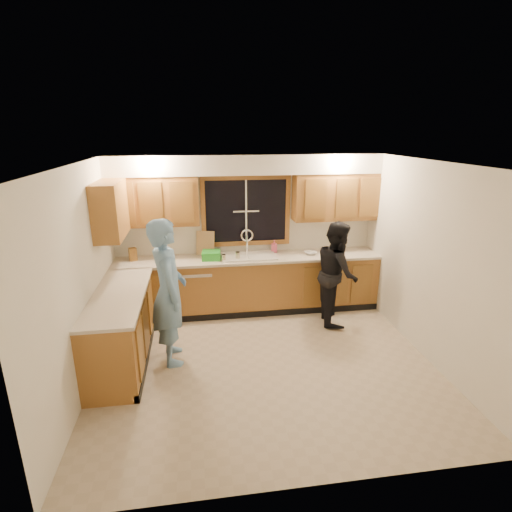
{
  "coord_description": "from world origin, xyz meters",
  "views": [
    {
      "loc": [
        -0.78,
        -4.41,
        2.85
      ],
      "look_at": [
        -0.02,
        0.65,
        1.23
      ],
      "focal_mm": 28.0,
      "sensor_mm": 36.0,
      "label": 1
    }
  ],
  "objects": [
    {
      "name": "countertop_back",
      "position": [
        0.0,
        1.58,
        0.9
      ],
      "size": [
        4.2,
        0.63,
        0.04
      ],
      "primitive_type": "cube",
      "color": "beige",
      "rests_on": "base_cabinets_back"
    },
    {
      "name": "sink",
      "position": [
        0.0,
        1.6,
        0.86
      ],
      "size": [
        0.86,
        0.52,
        0.57
      ],
      "color": "silver",
      "rests_on": "countertop_back"
    },
    {
      "name": "knife_block",
      "position": [
        -1.79,
        1.67,
        1.02
      ],
      "size": [
        0.14,
        0.13,
        0.2
      ],
      "primitive_type": "cube",
      "rotation": [
        0.0,
        0.0,
        0.36
      ],
      "color": "olive",
      "rests_on": "countertop_back"
    },
    {
      "name": "wall_right",
      "position": [
        2.1,
        0.0,
        1.25
      ],
      "size": [
        0.0,
        3.8,
        3.8
      ],
      "primitive_type": "plane",
      "rotation": [
        1.57,
        0.0,
        -1.57
      ],
      "color": "white",
      "rests_on": "ground"
    },
    {
      "name": "dishwasher",
      "position": [
        -0.85,
        1.59,
        0.41
      ],
      "size": [
        0.6,
        0.56,
        0.82
      ],
      "primitive_type": "cube",
      "color": "white",
      "rests_on": "floor"
    },
    {
      "name": "bowl",
      "position": [
        1.01,
        1.58,
        0.94
      ],
      "size": [
        0.24,
        0.24,
        0.05
      ],
      "primitive_type": "imported",
      "rotation": [
        0.0,
        0.0,
        0.3
      ],
      "color": "silver",
      "rests_on": "countertop_back"
    },
    {
      "name": "base_cabinets_left",
      "position": [
        -1.8,
        0.35,
        0.44
      ],
      "size": [
        0.6,
        1.9,
        0.88
      ],
      "primitive_type": "cube",
      "color": "#A1692E",
      "rests_on": "ground"
    },
    {
      "name": "floor",
      "position": [
        0.0,
        0.0,
        0.0
      ],
      "size": [
        4.2,
        4.2,
        0.0
      ],
      "primitive_type": "plane",
      "color": "tan",
      "rests_on": "ground"
    },
    {
      "name": "cutting_board",
      "position": [
        -0.67,
        1.82,
        1.11
      ],
      "size": [
        0.31,
        0.17,
        0.38
      ],
      "primitive_type": "cube",
      "rotation": [
        -0.21,
        0.0,
        -0.24
      ],
      "color": "tan",
      "rests_on": "countertop_back"
    },
    {
      "name": "soffit",
      "position": [
        0.0,
        1.72,
        2.35
      ],
      "size": [
        4.2,
        0.35,
        0.3
      ],
      "primitive_type": "cube",
      "color": "white",
      "rests_on": "wall_back"
    },
    {
      "name": "woman",
      "position": [
        1.26,
        1.02,
        0.79
      ],
      "size": [
        0.7,
        0.84,
        1.58
      ],
      "primitive_type": "imported",
      "rotation": [
        0.0,
        0.0,
        1.43
      ],
      "color": "black",
      "rests_on": "floor"
    },
    {
      "name": "dish_crate",
      "position": [
        -0.59,
        1.56,
        0.98
      ],
      "size": [
        0.3,
        0.28,
        0.13
      ],
      "primitive_type": "cube",
      "rotation": [
        0.0,
        0.0,
        -0.1
      ],
      "color": "green",
      "rests_on": "countertop_back"
    },
    {
      "name": "countertop_left",
      "position": [
        -1.79,
        0.35,
        0.9
      ],
      "size": [
        0.63,
        1.9,
        0.04
      ],
      "primitive_type": "cube",
      "color": "beige",
      "rests_on": "base_cabinets_left"
    },
    {
      "name": "ceiling",
      "position": [
        0.0,
        0.0,
        2.5
      ],
      "size": [
        4.2,
        4.2,
        0.0
      ],
      "primitive_type": "plane",
      "rotation": [
        3.14,
        0.0,
        0.0
      ],
      "color": "white"
    },
    {
      "name": "can_left",
      "position": [
        -0.41,
        1.42,
        0.97
      ],
      "size": [
        0.08,
        0.08,
        0.11
      ],
      "primitive_type": "cylinder",
      "rotation": [
        0.0,
        0.0,
        0.31
      ],
      "color": "#C1B594",
      "rests_on": "countertop_back"
    },
    {
      "name": "window_frame",
      "position": [
        0.0,
        1.89,
        1.6
      ],
      "size": [
        1.44,
        0.03,
        1.14
      ],
      "color": "black",
      "rests_on": "wall_back"
    },
    {
      "name": "wall_left",
      "position": [
        -2.1,
        0.0,
        1.25
      ],
      "size": [
        0.0,
        3.8,
        3.8
      ],
      "primitive_type": "plane",
      "rotation": [
        1.57,
        0.0,
        1.57
      ],
      "color": "white",
      "rests_on": "ground"
    },
    {
      "name": "wall_back",
      "position": [
        0.0,
        1.9,
        1.25
      ],
      "size": [
        4.2,
        0.0,
        4.2
      ],
      "primitive_type": "plane",
      "rotation": [
        1.57,
        0.0,
        0.0
      ],
      "color": "white",
      "rests_on": "ground"
    },
    {
      "name": "man",
      "position": [
        -1.17,
        0.27,
        0.93
      ],
      "size": [
        0.55,
        0.74,
        1.87
      ],
      "primitive_type": "imported",
      "rotation": [
        0.0,
        0.0,
        1.73
      ],
      "color": "#6997C6",
      "rests_on": "floor"
    },
    {
      "name": "can_right",
      "position": [
        -0.19,
        1.47,
        0.98
      ],
      "size": [
        0.07,
        0.07,
        0.13
      ],
      "primitive_type": "cylinder",
      "rotation": [
        0.0,
        0.0,
        0.02
      ],
      "color": "#C1B594",
      "rests_on": "countertop_back"
    },
    {
      "name": "upper_cabinets_right",
      "position": [
        1.43,
        1.73,
        1.83
      ],
      "size": [
        1.35,
        0.33,
        0.75
      ],
      "primitive_type": "cube",
      "color": "#A1692E",
      "rests_on": "wall_back"
    },
    {
      "name": "stove",
      "position": [
        -1.8,
        -0.22,
        0.45
      ],
      "size": [
        0.58,
        0.75,
        0.9
      ],
      "primitive_type": "cube",
      "color": "white",
      "rests_on": "floor"
    },
    {
      "name": "base_cabinets_back",
      "position": [
        0.0,
        1.6,
        0.44
      ],
      "size": [
        4.2,
        0.6,
        0.88
      ],
      "primitive_type": "cube",
      "color": "#A1692E",
      "rests_on": "ground"
    },
    {
      "name": "upper_cabinets_return",
      "position": [
        -1.94,
        1.12,
        1.83
      ],
      "size": [
        0.33,
        0.9,
        0.75
      ],
      "primitive_type": "cube",
      "color": "#A1692E",
      "rests_on": "wall_left"
    },
    {
      "name": "soap_bottle",
      "position": [
        0.45,
        1.79,
        1.02
      ],
      "size": [
        0.11,
        0.11,
        0.2
      ],
      "primitive_type": "imported",
      "rotation": [
        0.0,
        0.0,
        -0.17
      ],
      "color": "#DB5375",
      "rests_on": "countertop_back"
    },
    {
      "name": "upper_cabinets_left",
      "position": [
        -1.43,
        1.73,
        1.83
      ],
      "size": [
        1.35,
        0.33,
        0.75
      ],
      "primitive_type": "cube",
      "color": "#A1692E",
      "rests_on": "wall_back"
    }
  ]
}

